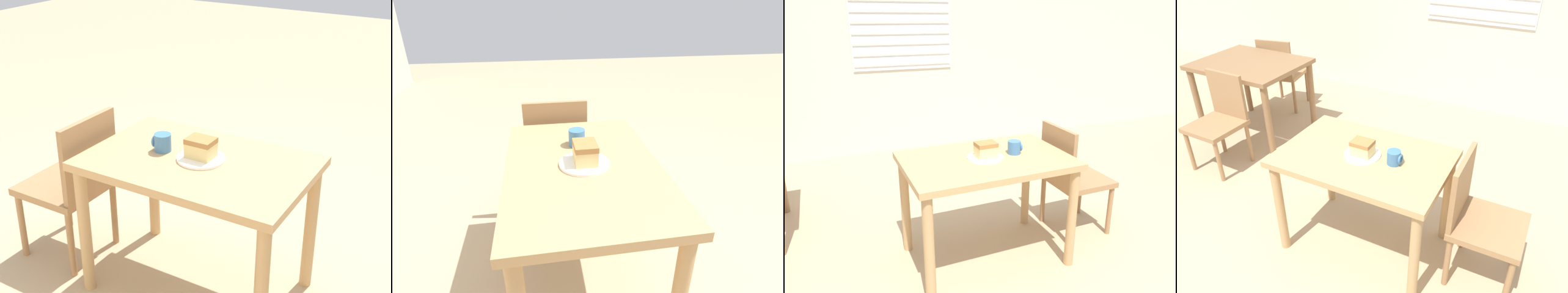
# 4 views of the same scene
# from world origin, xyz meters

# --- Properties ---
(wall_back) EXTENTS (10.00, 0.10, 2.80)m
(wall_back) POSITION_xyz_m (0.01, 3.03, 1.40)
(wall_back) COLOR beige
(wall_back) RESTS_ON ground_plane
(dining_table_near) EXTENTS (1.03, 0.68, 0.71)m
(dining_table_near) POSITION_xyz_m (0.05, 0.53, 0.60)
(dining_table_near) COLOR tan
(dining_table_near) RESTS_ON ground_plane
(chair_near_window) EXTENTS (0.41, 0.41, 0.82)m
(chair_near_window) POSITION_xyz_m (0.76, 0.61, 0.45)
(chair_near_window) COLOR #9E754C
(chair_near_window) RESTS_ON ground_plane
(plate) EXTENTS (0.22, 0.22, 0.01)m
(plate) POSITION_xyz_m (0.04, 0.52, 0.72)
(plate) COLOR white
(plate) RESTS_ON dining_table_near
(cake_slice) EXTENTS (0.13, 0.10, 0.09)m
(cake_slice) POSITION_xyz_m (0.04, 0.52, 0.77)
(cake_slice) COLOR #E0C67F
(cake_slice) RESTS_ON plate
(coffee_mug) EXTENTS (0.09, 0.08, 0.08)m
(coffee_mug) POSITION_xyz_m (0.25, 0.53, 0.76)
(coffee_mug) COLOR teal
(coffee_mug) RESTS_ON dining_table_near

